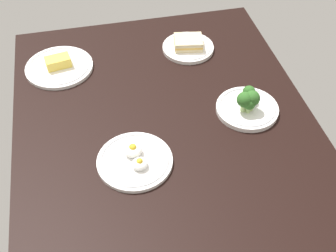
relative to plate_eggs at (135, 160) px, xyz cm
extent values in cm
cube|color=black|center=(-9.36, 11.09, -2.99)|extent=(117.08, 86.81, 4.00)
cylinder|color=white|center=(0.06, -0.06, -0.43)|extent=(20.29, 20.29, 1.12)
torus|color=#B7B7BC|center=(0.06, -0.06, 0.13)|extent=(18.36, 18.36, 0.50)
ellipsoid|color=white|center=(-2.17, -0.07, 1.47)|extent=(4.90, 4.90, 2.70)
sphere|color=yellow|center=(-2.17, -0.07, 2.69)|extent=(1.96, 1.96, 1.96)
ellipsoid|color=white|center=(2.63, 0.90, 1.28)|extent=(4.21, 4.21, 2.32)
sphere|color=yellow|center=(2.63, 0.90, 2.32)|extent=(1.68, 1.68, 1.68)
cylinder|color=white|center=(-44.82, -17.72, -0.42)|extent=(22.11, 22.11, 1.15)
torus|color=#B7B7BC|center=(-44.82, -17.72, 0.16)|extent=(19.95, 19.95, 0.50)
cube|color=#F2D14C|center=(-44.82, -17.72, 1.80)|extent=(6.11, 8.60, 3.29)
cylinder|color=white|center=(-45.92, 26.34, -0.34)|extent=(17.69, 17.69, 1.30)
torus|color=#B7B7BC|center=(-45.92, 26.34, 0.31)|extent=(16.07, 16.07, 0.50)
cube|color=beige|center=(-45.92, 26.34, 0.91)|extent=(9.31, 10.67, 1.20)
cube|color=#E5B24C|center=(-45.92, 26.34, 1.91)|extent=(9.31, 10.67, 0.80)
cube|color=beige|center=(-45.92, 26.34, 2.91)|extent=(9.31, 10.67, 1.20)
cylinder|color=white|center=(-12.39, 35.87, -0.26)|extent=(18.51, 18.51, 1.48)
torus|color=#B7B7BC|center=(-12.39, 35.87, 0.48)|extent=(16.79, 16.79, 0.50)
cylinder|color=#9EBC72|center=(-10.40, 35.23, 1.51)|extent=(1.35, 1.35, 2.06)
sphere|color=#2D6023|center=(-10.40, 35.23, 3.98)|extent=(3.85, 3.85, 3.85)
cylinder|color=#9EBC72|center=(-11.20, 36.28, 1.87)|extent=(1.60, 1.60, 2.79)
sphere|color=#2D6023|center=(-11.20, 36.28, 4.98)|extent=(4.57, 4.57, 4.57)
cylinder|color=#9EBC72|center=(-11.26, 34.06, 1.78)|extent=(1.62, 1.62, 2.61)
sphere|color=#2D6023|center=(-11.26, 34.06, 4.82)|extent=(4.63, 4.63, 4.63)
cylinder|color=#9EBC72|center=(-14.95, 36.80, 1.55)|extent=(1.33, 1.33, 2.14)
sphere|color=#2D6023|center=(-14.95, 36.80, 4.05)|extent=(3.80, 3.80, 3.80)
camera|label=1|loc=(74.65, -7.61, 89.94)|focal=46.96mm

